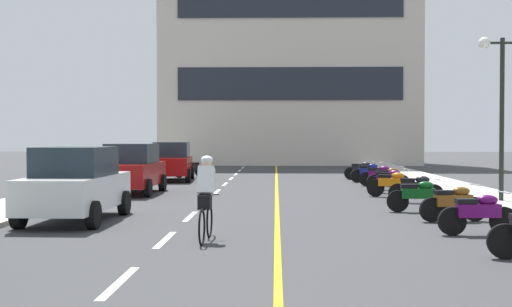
{
  "coord_description": "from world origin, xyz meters",
  "views": [
    {
      "loc": [
        0.22,
        -3.5,
        2.06
      ],
      "look_at": [
        -0.48,
        20.4,
        1.48
      ],
      "focal_mm": 47.68,
      "sensor_mm": 36.0,
      "label": 1
    }
  ],
  "objects_px": {
    "street_lamp_mid": "(502,81)",
    "motorcycle_13": "(190,168)",
    "motorcycle_9": "(388,178)",
    "motorcycle_12": "(362,170)",
    "motorcycle_3": "(479,213)",
    "motorcycle_8": "(389,180)",
    "motorcycle_11": "(369,172)",
    "parked_car_near": "(76,184)",
    "cyclist_rider": "(206,196)",
    "parked_car_mid": "(132,169)",
    "parked_car_far": "(172,161)",
    "motorcycle_6": "(416,188)",
    "motorcycle_10": "(380,175)",
    "motorcycle_4": "(454,202)",
    "motorcycle_7": "(392,183)",
    "motorcycle_5": "(419,195)"
  },
  "relations": [
    {
      "from": "street_lamp_mid",
      "to": "motorcycle_13",
      "type": "distance_m",
      "value": 17.81
    },
    {
      "from": "motorcycle_9",
      "to": "motorcycle_12",
      "type": "relative_size",
      "value": 1.03
    },
    {
      "from": "motorcycle_3",
      "to": "motorcycle_8",
      "type": "height_order",
      "value": "same"
    },
    {
      "from": "motorcycle_11",
      "to": "street_lamp_mid",
      "type": "bearing_deg",
      "value": -74.94
    },
    {
      "from": "street_lamp_mid",
      "to": "parked_car_near",
      "type": "xyz_separation_m",
      "value": [
        -11.79,
        -4.52,
        -2.87
      ]
    },
    {
      "from": "cyclist_rider",
      "to": "motorcycle_11",
      "type": "bearing_deg",
      "value": 72.22
    },
    {
      "from": "parked_car_mid",
      "to": "motorcycle_3",
      "type": "distance_m",
      "value": 13.82
    },
    {
      "from": "street_lamp_mid",
      "to": "parked_car_near",
      "type": "distance_m",
      "value": 12.94
    },
    {
      "from": "parked_car_near",
      "to": "parked_car_far",
      "type": "relative_size",
      "value": 0.99
    },
    {
      "from": "parked_car_far",
      "to": "motorcycle_11",
      "type": "bearing_deg",
      "value": -5.63
    },
    {
      "from": "parked_car_far",
      "to": "motorcycle_8",
      "type": "relative_size",
      "value": 2.62
    },
    {
      "from": "motorcycle_6",
      "to": "motorcycle_10",
      "type": "height_order",
      "value": "same"
    },
    {
      "from": "motorcycle_4",
      "to": "motorcycle_13",
      "type": "height_order",
      "value": "same"
    },
    {
      "from": "motorcycle_7",
      "to": "motorcycle_9",
      "type": "height_order",
      "value": "same"
    },
    {
      "from": "parked_car_far",
      "to": "motorcycle_12",
      "type": "height_order",
      "value": "parked_car_far"
    },
    {
      "from": "motorcycle_8",
      "to": "motorcycle_10",
      "type": "height_order",
      "value": "same"
    },
    {
      "from": "motorcycle_5",
      "to": "motorcycle_6",
      "type": "bearing_deg",
      "value": 79.65
    },
    {
      "from": "motorcycle_3",
      "to": "motorcycle_11",
      "type": "bearing_deg",
      "value": 90.08
    },
    {
      "from": "parked_car_mid",
      "to": "motorcycle_3",
      "type": "xyz_separation_m",
      "value": [
        9.44,
        -10.08,
        -0.44
      ]
    },
    {
      "from": "parked_car_far",
      "to": "motorcycle_8",
      "type": "distance_m",
      "value": 11.34
    },
    {
      "from": "motorcycle_6",
      "to": "motorcycle_7",
      "type": "relative_size",
      "value": 0.99
    },
    {
      "from": "motorcycle_3",
      "to": "cyclist_rider",
      "type": "height_order",
      "value": "cyclist_rider"
    },
    {
      "from": "motorcycle_8",
      "to": "motorcycle_11",
      "type": "height_order",
      "value": "same"
    },
    {
      "from": "motorcycle_4",
      "to": "motorcycle_5",
      "type": "relative_size",
      "value": 0.99
    },
    {
      "from": "motorcycle_7",
      "to": "motorcycle_11",
      "type": "relative_size",
      "value": 0.99
    },
    {
      "from": "motorcycle_3",
      "to": "motorcycle_5",
      "type": "xyz_separation_m",
      "value": [
        -0.34,
        4.35,
        0.0
      ]
    },
    {
      "from": "parked_car_near",
      "to": "motorcycle_4",
      "type": "relative_size",
      "value": 2.5
    },
    {
      "from": "motorcycle_8",
      "to": "motorcycle_9",
      "type": "bearing_deg",
      "value": 81.96
    },
    {
      "from": "motorcycle_3",
      "to": "parked_car_near",
      "type": "bearing_deg",
      "value": 166.96
    },
    {
      "from": "motorcycle_13",
      "to": "motorcycle_9",
      "type": "bearing_deg",
      "value": -41.42
    },
    {
      "from": "motorcycle_12",
      "to": "motorcycle_8",
      "type": "bearing_deg",
      "value": -89.88
    },
    {
      "from": "parked_car_far",
      "to": "motorcycle_9",
      "type": "distance_m",
      "value": 10.64
    },
    {
      "from": "motorcycle_4",
      "to": "cyclist_rider",
      "type": "bearing_deg",
      "value": -150.63
    },
    {
      "from": "motorcycle_4",
      "to": "cyclist_rider",
      "type": "distance_m",
      "value": 6.57
    },
    {
      "from": "motorcycle_5",
      "to": "motorcycle_11",
      "type": "relative_size",
      "value": 1.0
    },
    {
      "from": "motorcycle_7",
      "to": "street_lamp_mid",
      "type": "bearing_deg",
      "value": -39.33
    },
    {
      "from": "motorcycle_13",
      "to": "motorcycle_7",
      "type": "bearing_deg",
      "value": -52.77
    },
    {
      "from": "motorcycle_9",
      "to": "motorcycle_13",
      "type": "height_order",
      "value": "same"
    },
    {
      "from": "motorcycle_13",
      "to": "cyclist_rider",
      "type": "xyz_separation_m",
      "value": [
        2.99,
        -20.95,
        0.41
      ]
    },
    {
      "from": "motorcycle_6",
      "to": "cyclist_rider",
      "type": "height_order",
      "value": "cyclist_rider"
    },
    {
      "from": "parked_car_mid",
      "to": "motorcycle_4",
      "type": "xyz_separation_m",
      "value": [
        9.52,
        -7.79,
        -0.44
      ]
    },
    {
      "from": "parked_car_far",
      "to": "motorcycle_7",
      "type": "height_order",
      "value": "parked_car_far"
    },
    {
      "from": "parked_car_mid",
      "to": "motorcycle_12",
      "type": "distance_m",
      "value": 12.53
    },
    {
      "from": "motorcycle_8",
      "to": "motorcycle_12",
      "type": "relative_size",
      "value": 0.99
    },
    {
      "from": "motorcycle_12",
      "to": "cyclist_rider",
      "type": "relative_size",
      "value": 0.93
    },
    {
      "from": "motorcycle_11",
      "to": "motorcycle_9",
      "type": "bearing_deg",
      "value": -87.75
    },
    {
      "from": "motorcycle_7",
      "to": "motorcycle_8",
      "type": "distance_m",
      "value": 1.64
    },
    {
      "from": "motorcycle_13",
      "to": "cyclist_rider",
      "type": "distance_m",
      "value": 21.17
    },
    {
      "from": "motorcycle_7",
      "to": "parked_car_near",
      "type": "bearing_deg",
      "value": -142.12
    },
    {
      "from": "street_lamp_mid",
      "to": "motorcycle_7",
      "type": "bearing_deg",
      "value": 140.67
    }
  ]
}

